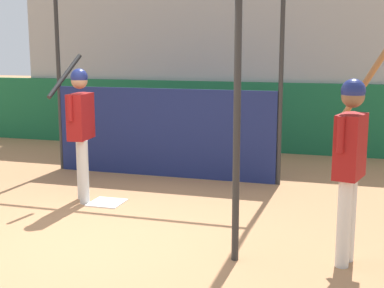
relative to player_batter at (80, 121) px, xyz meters
The scene contains 7 objects.
ground_plane 1.92m from the player_batter, 59.88° to the right, with size 60.00×60.00×0.00m, color #A8754C.
outfield_wall 4.32m from the player_batter, 79.46° to the left, with size 24.00×0.12×1.40m.
bleacher_section 6.37m from the player_batter, 82.87° to the left, with size 8.70×4.00×3.48m.
batting_cage 1.30m from the player_batter, 63.71° to the left, with size 3.82×3.19×3.21m.
home_plate 1.15m from the player_batter, ahead, with size 0.44×0.44×0.02m.
player_batter is the anchor object (origin of this frame).
player_waiting 3.69m from the player_batter, 18.89° to the right, with size 0.50×0.79×2.12m.
Camera 1 is at (2.70, -5.01, 2.08)m, focal length 50.00 mm.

